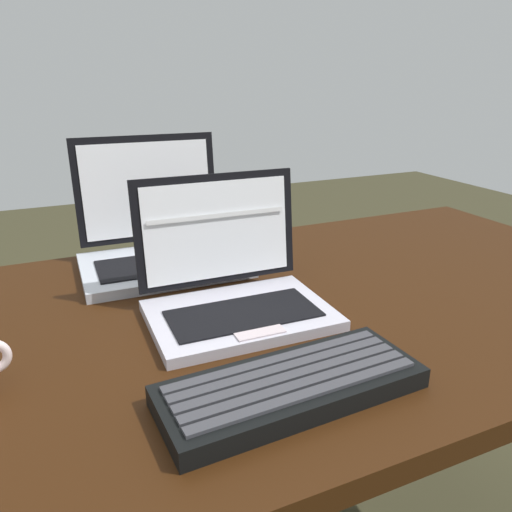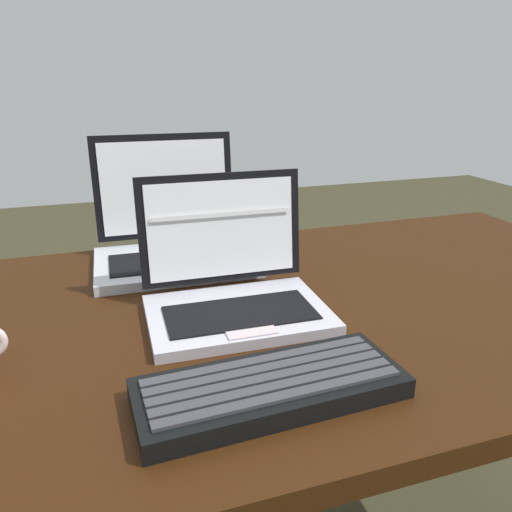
% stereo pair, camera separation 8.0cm
% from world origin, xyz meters
% --- Properties ---
extents(desk, '(1.74, 0.77, 0.74)m').
position_xyz_m(desk, '(0.00, 0.00, 0.64)').
color(desk, black).
rests_on(desk, ground).
extents(laptop_front, '(0.29, 0.23, 0.22)m').
position_xyz_m(laptop_front, '(0.03, -0.00, 0.78)').
color(laptop_front, '#B9B6C5').
rests_on(laptop_front, desk).
extents(laptop_rear, '(0.32, 0.26, 0.25)m').
position_xyz_m(laptop_rear, '(-0.03, 0.27, 0.79)').
color(laptop_rear, '#B4BAC5').
rests_on(laptop_rear, desk).
extents(external_keyboard, '(0.33, 0.14, 0.03)m').
position_xyz_m(external_keyboard, '(0.01, -0.24, 0.75)').
color(external_keyboard, black).
rests_on(external_keyboard, desk).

